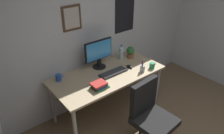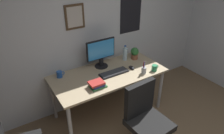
{
  "view_description": "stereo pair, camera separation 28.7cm",
  "coord_description": "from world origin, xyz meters",
  "px_view_note": "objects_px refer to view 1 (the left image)",
  "views": [
    {
      "loc": [
        -1.66,
        -0.37,
        2.29
      ],
      "look_at": [
        -0.1,
        1.58,
        0.88
      ],
      "focal_mm": 33.46,
      "sensor_mm": 36.0,
      "label": 1
    },
    {
      "loc": [
        -1.43,
        -0.54,
        2.29
      ],
      "look_at": [
        -0.1,
        1.58,
        0.88
      ],
      "focal_mm": 33.46,
      "sensor_mm": 36.0,
      "label": 2
    }
  ],
  "objects_px": {
    "keyboard": "(113,73)",
    "monitor": "(99,53)",
    "water_bottle": "(121,53)",
    "coffee_mug_far": "(152,66)",
    "potted_plant": "(130,52)",
    "book_stack_left": "(99,85)",
    "computer_mouse": "(130,67)",
    "office_chair": "(150,114)",
    "coffee_mug_near": "(59,77)",
    "pen_cup": "(142,68)"
  },
  "relations": [
    {
      "from": "keyboard",
      "to": "pen_cup",
      "type": "bearing_deg",
      "value": -31.27
    },
    {
      "from": "computer_mouse",
      "to": "pen_cup",
      "type": "distance_m",
      "value": 0.21
    },
    {
      "from": "coffee_mug_far",
      "to": "keyboard",
      "type": "bearing_deg",
      "value": 155.86
    },
    {
      "from": "monitor",
      "to": "keyboard",
      "type": "bearing_deg",
      "value": -80.21
    },
    {
      "from": "keyboard",
      "to": "potted_plant",
      "type": "xyz_separation_m",
      "value": [
        0.54,
        0.22,
        0.09
      ]
    },
    {
      "from": "monitor",
      "to": "computer_mouse",
      "type": "height_order",
      "value": "monitor"
    },
    {
      "from": "pen_cup",
      "to": "keyboard",
      "type": "bearing_deg",
      "value": 148.73
    },
    {
      "from": "water_bottle",
      "to": "potted_plant",
      "type": "xyz_separation_m",
      "value": [
        0.16,
        -0.05,
        -0.0
      ]
    },
    {
      "from": "monitor",
      "to": "book_stack_left",
      "type": "relative_size",
      "value": 2.12
    },
    {
      "from": "computer_mouse",
      "to": "water_bottle",
      "type": "xyz_separation_m",
      "value": [
        0.08,
        0.29,
        0.09
      ]
    },
    {
      "from": "pen_cup",
      "to": "monitor",
      "type": "bearing_deg",
      "value": 129.46
    },
    {
      "from": "computer_mouse",
      "to": "book_stack_left",
      "type": "relative_size",
      "value": 0.51
    },
    {
      "from": "coffee_mug_far",
      "to": "book_stack_left",
      "type": "xyz_separation_m",
      "value": [
        -0.92,
        0.08,
        -0.01
      ]
    },
    {
      "from": "coffee_mug_near",
      "to": "potted_plant",
      "type": "height_order",
      "value": "potted_plant"
    },
    {
      "from": "office_chair",
      "to": "book_stack_left",
      "type": "height_order",
      "value": "office_chair"
    },
    {
      "from": "monitor",
      "to": "water_bottle",
      "type": "xyz_separation_m",
      "value": [
        0.43,
        -0.02,
        -0.13
      ]
    },
    {
      "from": "office_chair",
      "to": "monitor",
      "type": "relative_size",
      "value": 2.07
    },
    {
      "from": "water_bottle",
      "to": "pen_cup",
      "type": "height_order",
      "value": "water_bottle"
    },
    {
      "from": "book_stack_left",
      "to": "potted_plant",
      "type": "bearing_deg",
      "value": 23.04
    },
    {
      "from": "computer_mouse",
      "to": "water_bottle",
      "type": "distance_m",
      "value": 0.31
    },
    {
      "from": "office_chair",
      "to": "keyboard",
      "type": "height_order",
      "value": "office_chair"
    },
    {
      "from": "pen_cup",
      "to": "book_stack_left",
      "type": "bearing_deg",
      "value": 175.5
    },
    {
      "from": "monitor",
      "to": "pen_cup",
      "type": "height_order",
      "value": "monitor"
    },
    {
      "from": "water_bottle",
      "to": "coffee_mug_near",
      "type": "distance_m",
      "value": 1.08
    },
    {
      "from": "keyboard",
      "to": "book_stack_left",
      "type": "relative_size",
      "value": 1.99
    },
    {
      "from": "water_bottle",
      "to": "coffee_mug_far",
      "type": "height_order",
      "value": "water_bottle"
    },
    {
      "from": "computer_mouse",
      "to": "pen_cup",
      "type": "relative_size",
      "value": 0.55
    },
    {
      "from": "potted_plant",
      "to": "book_stack_left",
      "type": "distance_m",
      "value": 0.98
    },
    {
      "from": "coffee_mug_near",
      "to": "monitor",
      "type": "bearing_deg",
      "value": -3.48
    },
    {
      "from": "keyboard",
      "to": "monitor",
      "type": "bearing_deg",
      "value": 99.79
    },
    {
      "from": "monitor",
      "to": "coffee_mug_near",
      "type": "relative_size",
      "value": 3.97
    },
    {
      "from": "water_bottle",
      "to": "coffee_mug_near",
      "type": "bearing_deg",
      "value": 177.05
    },
    {
      "from": "keyboard",
      "to": "coffee_mug_far",
      "type": "distance_m",
      "value": 0.6
    },
    {
      "from": "monitor",
      "to": "water_bottle",
      "type": "bearing_deg",
      "value": -2.16
    },
    {
      "from": "computer_mouse",
      "to": "office_chair",
      "type": "bearing_deg",
      "value": -114.55
    },
    {
      "from": "water_bottle",
      "to": "coffee_mug_near",
      "type": "height_order",
      "value": "water_bottle"
    },
    {
      "from": "keyboard",
      "to": "potted_plant",
      "type": "distance_m",
      "value": 0.59
    },
    {
      "from": "coffee_mug_far",
      "to": "potted_plant",
      "type": "height_order",
      "value": "potted_plant"
    },
    {
      "from": "monitor",
      "to": "potted_plant",
      "type": "height_order",
      "value": "monitor"
    },
    {
      "from": "office_chair",
      "to": "coffee_mug_near",
      "type": "relative_size",
      "value": 8.2
    },
    {
      "from": "office_chair",
      "to": "water_bottle",
      "type": "xyz_separation_m",
      "value": [
        0.42,
        1.04,
        0.31
      ]
    },
    {
      "from": "potted_plant",
      "to": "book_stack_left",
      "type": "bearing_deg",
      "value": -156.96
    },
    {
      "from": "water_bottle",
      "to": "coffee_mug_far",
      "type": "bearing_deg",
      "value": -71.71
    },
    {
      "from": "potted_plant",
      "to": "book_stack_left",
      "type": "xyz_separation_m",
      "value": [
        -0.9,
        -0.38,
        -0.07
      ]
    },
    {
      "from": "water_bottle",
      "to": "office_chair",
      "type": "bearing_deg",
      "value": -112.21
    },
    {
      "from": "coffee_mug_near",
      "to": "pen_cup",
      "type": "bearing_deg",
      "value": -27.16
    },
    {
      "from": "keyboard",
      "to": "book_stack_left",
      "type": "distance_m",
      "value": 0.4
    },
    {
      "from": "water_bottle",
      "to": "potted_plant",
      "type": "bearing_deg",
      "value": -17.07
    },
    {
      "from": "book_stack_left",
      "to": "coffee_mug_near",
      "type": "bearing_deg",
      "value": 124.03
    },
    {
      "from": "monitor",
      "to": "computer_mouse",
      "type": "distance_m",
      "value": 0.51
    }
  ]
}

